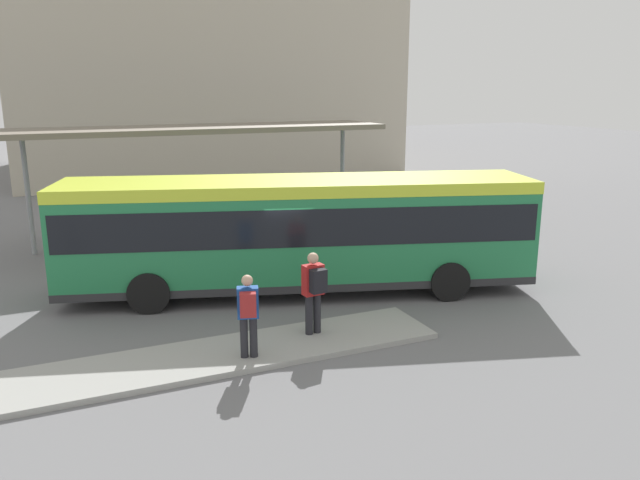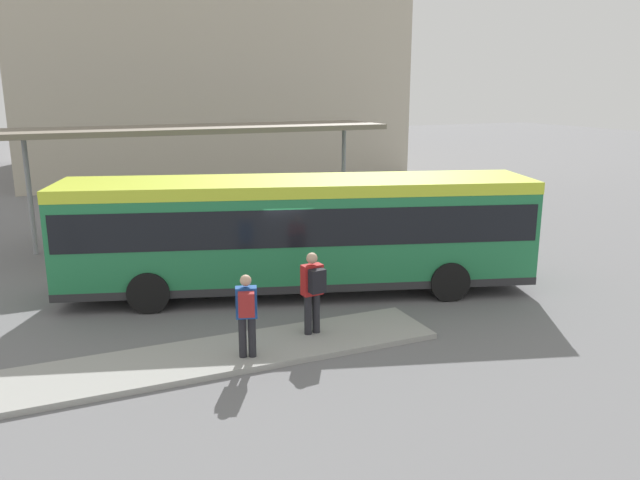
{
  "view_description": "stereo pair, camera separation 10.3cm",
  "coord_description": "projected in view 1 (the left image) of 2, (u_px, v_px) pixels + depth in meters",
  "views": [
    {
      "loc": [
        -5.89,
        -14.7,
        5.34
      ],
      "look_at": [
        0.6,
        0.0,
        1.36
      ],
      "focal_mm": 35.0,
      "sensor_mm": 36.0,
      "label": 1
    },
    {
      "loc": [
        -5.79,
        -14.74,
        5.34
      ],
      "look_at": [
        0.6,
        0.0,
        1.36
      ],
      "focal_mm": 35.0,
      "sensor_mm": 36.0,
      "label": 2
    }
  ],
  "objects": [
    {
      "name": "bicycle_black",
      "position": [
        484.0,
        227.0,
        22.54
      ],
      "size": [
        0.48,
        1.65,
        0.71
      ],
      "rotation": [
        0.0,
        0.0,
        1.62
      ],
      "color": "black",
      "rests_on": "ground_plane"
    },
    {
      "name": "potted_planter_far_side",
      "position": [
        208.0,
        233.0,
        19.87
      ],
      "size": [
        0.95,
        0.95,
        1.46
      ],
      "color": "slate",
      "rests_on": "ground_plane"
    },
    {
      "name": "bicycle_green",
      "position": [
        472.0,
        222.0,
        23.28
      ],
      "size": [
        0.48,
        1.72,
        0.74
      ],
      "rotation": [
        0.0,
        0.0,
        1.46
      ],
      "color": "black",
      "rests_on": "ground_plane"
    },
    {
      "name": "station_shelter",
      "position": [
        198.0,
        130.0,
        21.56
      ],
      "size": [
        13.08,
        3.12,
        3.98
      ],
      "color": "#706656",
      "rests_on": "ground_plane"
    },
    {
      "name": "pedestrian_waiting",
      "position": [
        314.0,
        288.0,
        13.25
      ],
      "size": [
        0.46,
        0.49,
        1.81
      ],
      "rotation": [
        0.0,
        0.0,
        1.68
      ],
      "color": "#232328",
      "rests_on": "curb_island"
    },
    {
      "name": "bicycle_orange",
      "position": [
        453.0,
        220.0,
        23.9
      ],
      "size": [
        0.48,
        1.61,
        0.7
      ],
      "rotation": [
        0.0,
        0.0,
        1.48
      ],
      "color": "black",
      "rests_on": "ground_plane"
    },
    {
      "name": "city_bus",
      "position": [
        299.0,
        227.0,
        16.22
      ],
      "size": [
        12.26,
        5.82,
        3.01
      ],
      "rotation": [
        0.0,
        0.0,
        -0.29
      ],
      "color": "#237A47",
      "rests_on": "ground_plane"
    },
    {
      "name": "ground_plane",
      "position": [
        299.0,
        291.0,
        16.65
      ],
      "size": [
        120.0,
        120.0,
        0.0
      ],
      "primitive_type": "plane",
      "color": "slate"
    },
    {
      "name": "potted_planter_near_shelter",
      "position": [
        93.0,
        246.0,
        18.82
      ],
      "size": [
        0.83,
        0.83,
        1.21
      ],
      "color": "slate",
      "rests_on": "ground_plane"
    },
    {
      "name": "curb_island",
      "position": [
        230.0,
        354.0,
        12.61
      ],
      "size": [
        8.81,
        1.8,
        0.12
      ],
      "color": "#9E9E99",
      "rests_on": "ground_plane"
    },
    {
      "name": "station_building",
      "position": [
        195.0,
        45.0,
        40.31
      ],
      "size": [
        22.47,
        15.94,
        15.82
      ],
      "color": "#BCB29E",
      "rests_on": "ground_plane"
    },
    {
      "name": "pedestrian_companion",
      "position": [
        248.0,
        311.0,
        12.08
      ],
      "size": [
        0.47,
        0.51,
        1.69
      ],
      "rotation": [
        0.0,
        0.0,
        1.29
      ],
      "color": "#232328",
      "rests_on": "curb_island"
    }
  ]
}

